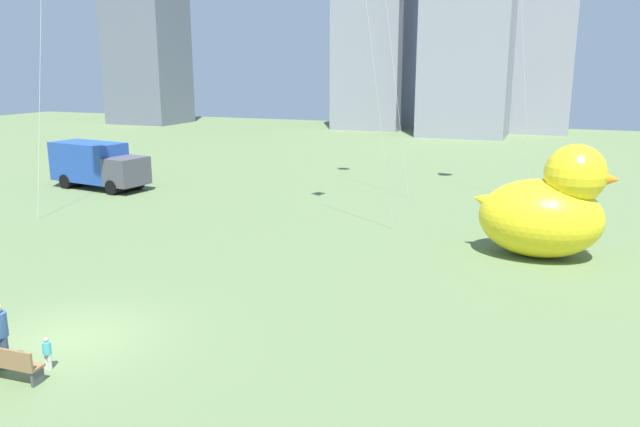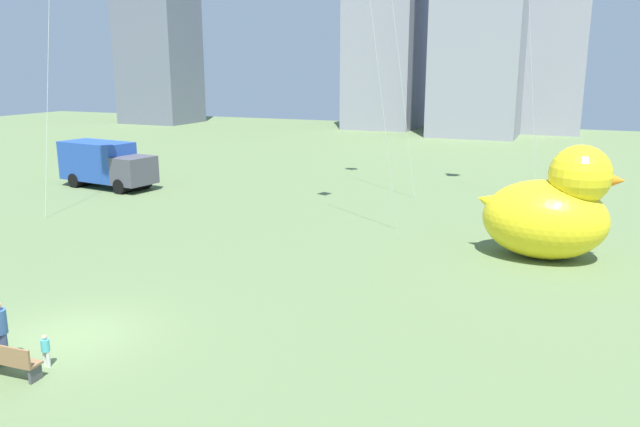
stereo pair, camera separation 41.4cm
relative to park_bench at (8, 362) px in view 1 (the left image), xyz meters
The scene contains 6 objects.
ground_plane 2.43m from the park_bench, 97.32° to the left, with size 140.00×140.00×0.00m, color #62794B.
park_bench is the anchor object (origin of this frame).
person_adult 0.99m from the park_bench, 146.36° to the left, with size 0.42×0.42×1.71m.
person_child 0.92m from the park_bench, 60.48° to the left, with size 0.21×0.21×0.87m.
giant_inflatable_duck 19.50m from the park_bench, 52.99° to the left, with size 5.53×3.55×4.59m.
box_truck 25.33m from the park_bench, 125.91° to the left, with size 6.75×3.17×2.85m.
Camera 1 is at (12.38, -12.39, 7.46)m, focal length 34.74 mm.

